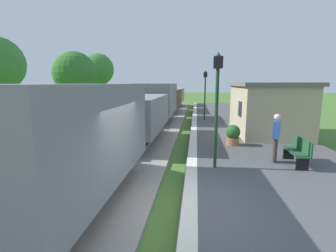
{
  "coord_description": "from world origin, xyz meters",
  "views": [
    {
      "loc": [
        0.5,
        -5.32,
        2.99
      ],
      "look_at": [
        -0.73,
        5.53,
        1.1
      ],
      "focal_mm": 26.36,
      "sensor_mm": 36.0,
      "label": 1
    }
  ],
  "objects_px": {
    "lamp_post_near": "(217,90)",
    "tree_field_distant": "(98,70)",
    "freight_train": "(156,104)",
    "potted_planter": "(233,135)",
    "station_hut": "(266,108)",
    "tree_field_left": "(75,73)",
    "bench_near_hut": "(298,151)",
    "lamp_post_far": "(205,86)",
    "person_waiting": "(276,136)"
  },
  "relations": [
    {
      "from": "lamp_post_far",
      "to": "lamp_post_near",
      "type": "bearing_deg",
      "value": -90.0
    },
    {
      "from": "station_hut",
      "to": "lamp_post_near",
      "type": "distance_m",
      "value": 7.19
    },
    {
      "from": "lamp_post_far",
      "to": "tree_field_left",
      "type": "xyz_separation_m",
      "value": [
        -10.85,
        1.27,
        1.04
      ]
    },
    {
      "from": "potted_planter",
      "to": "tree_field_distant",
      "type": "distance_m",
      "value": 19.15
    },
    {
      "from": "lamp_post_far",
      "to": "freight_train",
      "type": "bearing_deg",
      "value": -160.93
    },
    {
      "from": "station_hut",
      "to": "tree_field_left",
      "type": "bearing_deg",
      "value": 157.41
    },
    {
      "from": "person_waiting",
      "to": "potted_planter",
      "type": "bearing_deg",
      "value": -47.67
    },
    {
      "from": "freight_train",
      "to": "lamp_post_near",
      "type": "bearing_deg",
      "value": -69.85
    },
    {
      "from": "station_hut",
      "to": "tree_field_distant",
      "type": "xyz_separation_m",
      "value": [
        -14.24,
        11.28,
        2.77
      ]
    },
    {
      "from": "person_waiting",
      "to": "bench_near_hut",
      "type": "bearing_deg",
      "value": -176.34
    },
    {
      "from": "station_hut",
      "to": "tree_field_distant",
      "type": "relative_size",
      "value": 0.95
    },
    {
      "from": "freight_train",
      "to": "bench_near_hut",
      "type": "bearing_deg",
      "value": -54.83
    },
    {
      "from": "lamp_post_near",
      "to": "tree_field_left",
      "type": "distance_m",
      "value": 16.34
    },
    {
      "from": "tree_field_left",
      "to": "tree_field_distant",
      "type": "bearing_deg",
      "value": 91.55
    },
    {
      "from": "station_hut",
      "to": "freight_train",
      "type": "bearing_deg",
      "value": 153.66
    },
    {
      "from": "person_waiting",
      "to": "lamp_post_far",
      "type": "xyz_separation_m",
      "value": [
        -2.13,
        10.12,
        1.62
      ]
    },
    {
      "from": "potted_planter",
      "to": "tree_field_distant",
      "type": "xyz_separation_m",
      "value": [
        -12.01,
        14.44,
        3.7
      ]
    },
    {
      "from": "freight_train",
      "to": "bench_near_hut",
      "type": "xyz_separation_m",
      "value": [
        6.38,
        -9.06,
        -0.8
      ]
    },
    {
      "from": "tree_field_left",
      "to": "tree_field_distant",
      "type": "relative_size",
      "value": 0.92
    },
    {
      "from": "freight_train",
      "to": "potted_planter",
      "type": "relative_size",
      "value": 35.59
    },
    {
      "from": "lamp_post_far",
      "to": "tree_field_left",
      "type": "relative_size",
      "value": 0.66
    },
    {
      "from": "station_hut",
      "to": "tree_field_distant",
      "type": "height_order",
      "value": "tree_field_distant"
    },
    {
      "from": "freight_train",
      "to": "lamp_post_near",
      "type": "distance_m",
      "value": 10.39
    },
    {
      "from": "lamp_post_far",
      "to": "person_waiting",
      "type": "bearing_deg",
      "value": -78.12
    },
    {
      "from": "freight_train",
      "to": "potted_planter",
      "type": "height_order",
      "value": "freight_train"
    },
    {
      "from": "lamp_post_far",
      "to": "tree_field_distant",
      "type": "relative_size",
      "value": 0.61
    },
    {
      "from": "lamp_post_near",
      "to": "tree_field_distant",
      "type": "xyz_separation_m",
      "value": [
        -10.99,
        17.6,
        1.63
      ]
    },
    {
      "from": "bench_near_hut",
      "to": "tree_field_distant",
      "type": "height_order",
      "value": "tree_field_distant"
    },
    {
      "from": "bench_near_hut",
      "to": "lamp_post_near",
      "type": "relative_size",
      "value": 0.41
    },
    {
      "from": "bench_near_hut",
      "to": "lamp_post_near",
      "type": "bearing_deg",
      "value": -167.52
    },
    {
      "from": "bench_near_hut",
      "to": "potted_planter",
      "type": "relative_size",
      "value": 1.64
    },
    {
      "from": "lamp_post_near",
      "to": "tree_field_left",
      "type": "height_order",
      "value": "tree_field_left"
    },
    {
      "from": "station_hut",
      "to": "lamp_post_far",
      "type": "xyz_separation_m",
      "value": [
        -3.25,
        4.6,
        1.15
      ]
    },
    {
      "from": "lamp_post_near",
      "to": "tree_field_left",
      "type": "relative_size",
      "value": 0.66
    },
    {
      "from": "bench_near_hut",
      "to": "lamp_post_near",
      "type": "xyz_separation_m",
      "value": [
        -2.83,
        -0.63,
        2.08
      ]
    },
    {
      "from": "bench_near_hut",
      "to": "person_waiting",
      "type": "distance_m",
      "value": 0.86
    },
    {
      "from": "potted_planter",
      "to": "tree_field_left",
      "type": "xyz_separation_m",
      "value": [
        -11.87,
        9.03,
        3.12
      ]
    },
    {
      "from": "station_hut",
      "to": "tree_field_left",
      "type": "height_order",
      "value": "tree_field_left"
    },
    {
      "from": "bench_near_hut",
      "to": "potted_planter",
      "type": "xyz_separation_m",
      "value": [
        -1.81,
        2.53,
        0.0
      ]
    },
    {
      "from": "freight_train",
      "to": "lamp_post_far",
      "type": "bearing_deg",
      "value": 19.07
    },
    {
      "from": "freight_train",
      "to": "lamp_post_far",
      "type": "height_order",
      "value": "lamp_post_far"
    },
    {
      "from": "potted_planter",
      "to": "bench_near_hut",
      "type": "bearing_deg",
      "value": -54.42
    },
    {
      "from": "tree_field_distant",
      "to": "potted_planter",
      "type": "bearing_deg",
      "value": -50.25
    },
    {
      "from": "bench_near_hut",
      "to": "lamp_post_far",
      "type": "relative_size",
      "value": 0.41
    },
    {
      "from": "station_hut",
      "to": "bench_near_hut",
      "type": "bearing_deg",
      "value": -94.19
    },
    {
      "from": "potted_planter",
      "to": "freight_train",
      "type": "bearing_deg",
      "value": 125.01
    },
    {
      "from": "potted_planter",
      "to": "person_waiting",
      "type": "bearing_deg",
      "value": -64.86
    },
    {
      "from": "lamp_post_near",
      "to": "tree_field_distant",
      "type": "relative_size",
      "value": 0.61
    },
    {
      "from": "bench_near_hut",
      "to": "person_waiting",
      "type": "bearing_deg",
      "value": 166.47
    },
    {
      "from": "freight_train",
      "to": "lamp_post_far",
      "type": "xyz_separation_m",
      "value": [
        3.55,
        1.23,
        1.28
      ]
    }
  ]
}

